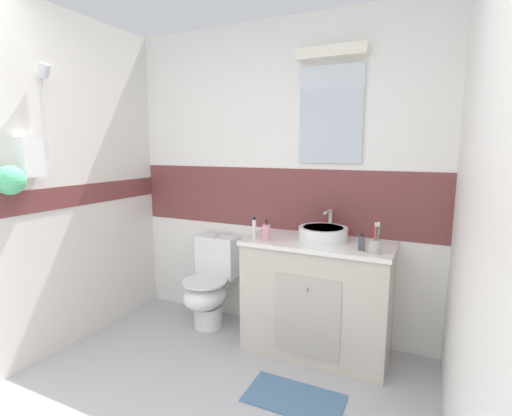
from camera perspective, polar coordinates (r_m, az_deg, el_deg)
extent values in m
cube|color=#B2B2B7|center=(2.50, -9.27, -28.80)|extent=(3.20, 3.48, 0.04)
cube|color=white|center=(3.26, 3.27, -10.29)|extent=(3.20, 0.10, 0.85)
cube|color=brown|center=(3.10, 3.36, 1.54)|extent=(3.20, 0.10, 0.50)
cube|color=white|center=(3.10, 3.54, 16.84)|extent=(3.20, 0.10, 1.15)
cube|color=silver|center=(2.89, 11.42, 13.84)|extent=(0.47, 0.02, 0.71)
cube|color=white|center=(2.92, 11.52, 22.45)|extent=(0.51, 0.10, 0.08)
cube|color=silver|center=(2.98, -31.89, 2.75)|extent=(0.10, 3.48, 2.50)
cube|color=brown|center=(2.95, -31.16, 0.84)|extent=(0.01, 3.48, 0.16)
cube|color=white|center=(2.88, -31.38, 6.68)|extent=(0.10, 0.14, 0.26)
cylinder|color=silver|center=(2.98, -29.77, 12.34)|extent=(0.02, 0.02, 0.57)
cylinder|color=silver|center=(2.98, -29.77, 17.86)|extent=(0.10, 0.07, 0.11)
sphere|color=#59CC8C|center=(2.74, -33.60, 3.57)|extent=(0.18, 0.18, 0.18)
cube|color=white|center=(1.63, 32.04, -1.53)|extent=(0.10, 3.48, 2.50)
cube|color=beige|center=(2.87, 9.35, -13.53)|extent=(1.04, 0.50, 0.82)
cube|color=white|center=(2.73, 9.53, -5.33)|extent=(1.06, 0.52, 0.03)
cube|color=#B6AD9F|center=(2.67, 7.75, -16.31)|extent=(0.47, 0.01, 0.57)
cylinder|color=silver|center=(2.57, 7.74, -12.33)|extent=(0.02, 0.02, 0.03)
cylinder|color=white|center=(2.73, 10.25, -3.92)|extent=(0.35, 0.35, 0.10)
cylinder|color=#AFB1BA|center=(2.73, 10.27, -3.03)|extent=(0.29, 0.29, 0.01)
cylinder|color=silver|center=(2.92, 11.34, -2.15)|extent=(0.03, 0.03, 0.19)
cylinder|color=silver|center=(2.81, 10.91, -0.56)|extent=(0.02, 0.16, 0.02)
cylinder|color=white|center=(3.33, -7.39, -16.13)|extent=(0.24, 0.24, 0.18)
ellipsoid|color=white|center=(3.22, -7.87, -13.18)|extent=(0.34, 0.42, 0.22)
cylinder|color=white|center=(3.18, -7.91, -11.15)|extent=(0.37, 0.37, 0.02)
cube|color=white|center=(3.29, -5.96, -7.33)|extent=(0.36, 0.17, 0.36)
cylinder|color=silver|center=(3.25, -6.02, -4.19)|extent=(0.04, 0.04, 0.02)
cylinder|color=#B2ADA3|center=(2.49, 17.76, -5.67)|extent=(0.08, 0.08, 0.09)
cylinder|color=#3FB259|center=(2.47, 18.18, -4.24)|extent=(0.03, 0.02, 0.16)
cube|color=white|center=(2.45, 18.28, -2.38)|extent=(0.02, 0.02, 0.03)
cylinder|color=#D83F4C|center=(2.46, 17.83, -4.35)|extent=(0.01, 0.03, 0.16)
cube|color=white|center=(2.44, 17.92, -2.51)|extent=(0.01, 0.02, 0.03)
cylinder|color=pink|center=(2.68, 1.61, -3.81)|extent=(0.06, 0.06, 0.12)
cylinder|color=#262626|center=(2.67, 1.62, -2.20)|extent=(0.01, 0.01, 0.04)
cylinder|color=#262626|center=(2.65, 1.51, -1.87)|extent=(0.01, 0.02, 0.01)
cylinder|color=white|center=(2.75, -0.27, -3.25)|extent=(0.03, 0.03, 0.14)
cylinder|color=black|center=(2.74, -0.27, -1.62)|extent=(0.02, 0.02, 0.02)
cube|color=#4C4C51|center=(2.53, 15.92, -5.26)|extent=(0.04, 0.03, 0.10)
cylinder|color=black|center=(2.51, 15.98, -3.98)|extent=(0.03, 0.03, 0.02)
cube|color=#4C7299|center=(2.55, 5.86, -27.06)|extent=(0.59, 0.32, 0.01)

